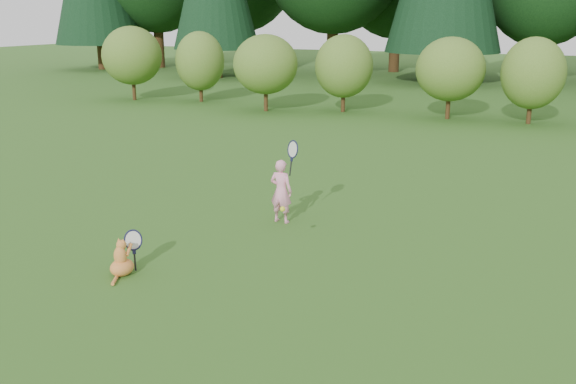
% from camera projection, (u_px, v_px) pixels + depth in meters
% --- Properties ---
extents(ground, '(100.00, 100.00, 0.00)m').
position_uv_depth(ground, '(252.00, 252.00, 9.09)').
color(ground, '#2B4D15').
rests_on(ground, ground).
extents(shrub_row, '(28.00, 3.00, 2.80)m').
position_uv_depth(shrub_row, '(438.00, 75.00, 20.17)').
color(shrub_row, '#4C7023').
rests_on(shrub_row, ground).
extents(child, '(0.59, 0.37, 1.55)m').
position_uv_depth(child, '(281.00, 190.00, 10.25)').
color(child, '#FF98BC').
rests_on(child, ground).
extents(cat, '(0.37, 0.72, 0.65)m').
position_uv_depth(cat, '(122.00, 256.00, 8.24)').
color(cat, orange).
rests_on(cat, ground).
extents(tennis_ball, '(0.07, 0.07, 0.07)m').
position_uv_depth(tennis_ball, '(283.00, 209.00, 8.80)').
color(tennis_ball, yellow).
rests_on(tennis_ball, ground).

